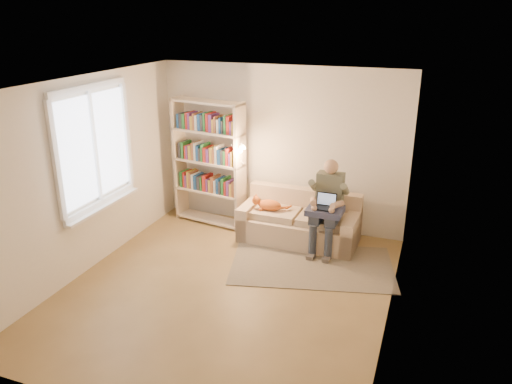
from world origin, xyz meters
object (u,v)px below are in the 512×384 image
at_px(bookshelf, 209,157).
at_px(person, 328,202).
at_px(cat, 271,205).
at_px(sofa, 300,224).
at_px(laptop, 324,204).

bearing_deg(bookshelf, person, 0.52).
bearing_deg(cat, bookshelf, 167.98).
xyz_separation_m(sofa, cat, (-0.43, -0.11, 0.29)).
height_order(person, laptop, person).
distance_m(cat, laptop, 0.90).
bearing_deg(laptop, bookshelf, 168.77).
bearing_deg(person, sofa, 162.46).
bearing_deg(bookshelf, laptop, -3.02).
relative_size(sofa, laptop, 6.18).
height_order(cat, laptop, laptop).
distance_m(sofa, laptop, 0.70).
relative_size(sofa, bookshelf, 0.87).
distance_m(person, bookshelf, 2.09).
xyz_separation_m(laptop, bookshelf, (-2.01, 0.44, 0.38)).
relative_size(cat, bookshelf, 0.27).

